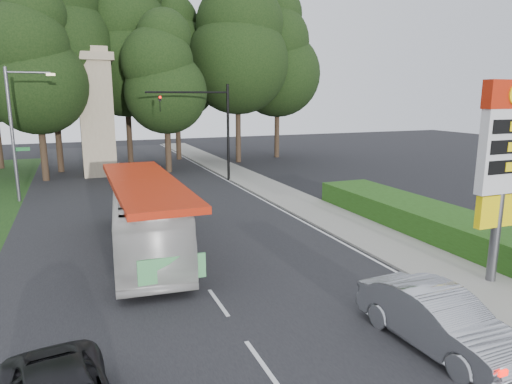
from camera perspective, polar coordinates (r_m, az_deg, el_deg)
name	(u,v)px	position (r m, az deg, el deg)	size (l,w,h in m)	color
ground	(269,374)	(11.44, 1.63, -21.80)	(120.00, 120.00, 0.00)	black
road_surface	(168,233)	(22.00, -10.91, -5.04)	(14.00, 80.00, 0.02)	black
sidewalk_right	(325,215)	(24.91, 8.66, -2.84)	(3.00, 80.00, 0.12)	gray
hedge	(422,218)	(23.39, 20.07, -3.04)	(3.00, 14.00, 1.20)	#224612
gas_station_pylon	(504,155)	(16.96, 28.63, 4.03)	(2.10, 0.45, 6.85)	#59595E
traffic_signal_mast	(211,119)	(34.11, -5.66, 9.06)	(6.10, 0.35, 7.20)	black
streetlight_signs	(16,129)	(30.95, -27.84, 7.03)	(2.75, 0.98, 8.00)	#59595E
monument	(96,112)	(38.78, -19.35, 9.43)	(3.00, 3.00, 10.05)	gray
tree_center_left	(48,23)	(42.12, -24.54, 18.65)	(10.08, 10.08, 19.80)	#2D2116
tree_center_right	(124,42)	(44.23, -16.17, 17.55)	(9.24, 9.24, 18.15)	#2D2116
tree_east_near	(176,61)	(46.88, -10.02, 15.84)	(8.12, 8.12, 15.95)	#2D2116
tree_east_mid	(237,41)	(44.55, -2.33, 18.38)	(9.52, 9.52, 18.70)	#2D2116
tree_far_east	(278,55)	(48.16, 2.71, 16.69)	(8.68, 8.68, 17.05)	#2D2116
tree_monument_left	(35,63)	(37.86, -25.90, 14.31)	(7.28, 7.28, 14.30)	#2D2116
tree_monument_right	(165,75)	(38.95, -11.28, 14.15)	(6.72, 6.72, 13.20)	#2D2116
transit_bus	(146,216)	(19.43, -13.57, -2.89)	(2.51, 10.72, 2.99)	silver
sedan_silver	(439,319)	(12.93, 21.85, -14.56)	(1.63, 4.66, 1.54)	#A4A7AC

